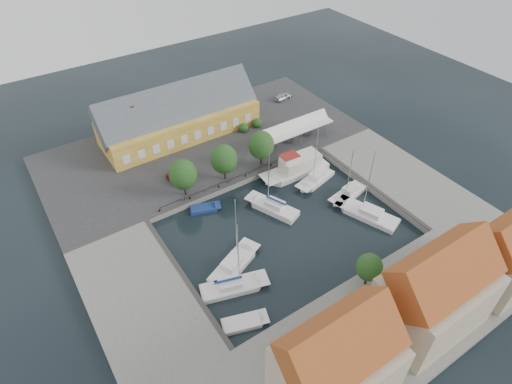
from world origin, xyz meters
The scene contains 21 objects.
ground centered at (0.00, 0.00, 0.00)m, with size 140.00×140.00×0.00m, color black.
north_quay centered at (0.00, 23.00, 0.50)m, with size 56.00×26.00×1.00m, color #2D2D30.
west_quay centered at (-22.00, -2.00, 0.50)m, with size 12.00×24.00×1.00m, color slate.
east_quay centered at (22.00, -2.00, 0.50)m, with size 12.00×24.00×1.00m, color slate.
south_bank centered at (0.00, -21.00, 0.50)m, with size 56.00×14.00×1.00m, color slate.
quay_edge_fittings centered at (0.02, 4.75, 1.06)m, with size 56.00×24.72×0.40m.
warehouse centered at (-2.60, 28.36, 4.43)m, with size 28.56×14.00×9.55m.
tent_canopy centered at (14.00, 14.50, 3.68)m, with size 14.00×4.00×2.83m.
quay_trees centered at (-2.00, 12.00, 4.88)m, with size 18.20×4.20×6.30m.
car_silver centered at (21.32, 28.01, 1.67)m, with size 1.59×3.95×1.35m, color #B8BCC1.
car_red centered at (-8.76, 15.43, 1.66)m, with size 1.40×4.02×1.32m, color #541513.
center_sailboat centered at (0.79, 2.59, 0.36)m, with size 5.56×8.78×11.85m.
trawler centered at (9.32, 7.79, 1.02)m, with size 12.28×4.23×5.00m.
east_boat_a centered at (10.55, 4.35, 0.26)m, with size 7.93×4.26×10.91m.
east_boat_b centered at (12.51, -1.28, 0.26)m, with size 7.44×3.60×9.98m.
east_boat_c centered at (11.79, -6.33, 0.26)m, with size 6.11×9.95×12.12m.
west_boat_c centered at (-9.80, -3.51, 0.26)m, with size 9.02×6.11×11.76m.
west_boat_d centered at (-11.75, -6.48, 0.27)m, with size 9.00×4.98×11.63m.
launch_sw centered at (-13.20, -11.47, 0.09)m, with size 5.84×3.65×0.98m.
launch_nw centered at (-7.73, 8.37, 0.09)m, with size 4.96×3.30×0.88m.
townhouses centered at (1.93, -23.24, 5.82)m, with size 36.30×8.50×12.00m.
Camera 1 is at (-27.40, -35.39, 44.20)m, focal length 30.00 mm.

